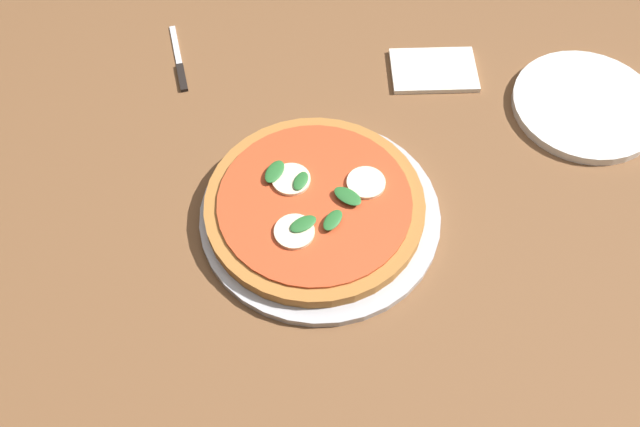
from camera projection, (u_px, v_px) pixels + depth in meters
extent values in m
plane|color=#2D2B28|center=(312.00, 403.00, 1.51)|extent=(6.00, 6.00, 0.00)
cube|color=brown|center=(307.00, 238.00, 0.94)|extent=(1.29, 1.07, 0.04)
cube|color=brown|center=(7.00, 174.00, 1.43)|extent=(0.07, 0.07, 0.66)
cube|color=brown|center=(537.00, 113.00, 1.52)|extent=(0.07, 0.07, 0.66)
cylinder|color=#B2B2B7|center=(320.00, 215.00, 0.92)|extent=(0.32, 0.32, 0.01)
cylinder|color=#B27033|center=(315.00, 206.00, 0.91)|extent=(0.29, 0.29, 0.02)
cylinder|color=#CC4723|center=(315.00, 201.00, 0.91)|extent=(0.25, 0.25, 0.00)
cylinder|color=beige|center=(366.00, 183.00, 0.92)|extent=(0.05, 0.05, 0.00)
cylinder|color=beige|center=(291.00, 179.00, 0.92)|extent=(0.05, 0.05, 0.00)
cylinder|color=beige|center=(294.00, 232.00, 0.87)|extent=(0.05, 0.05, 0.00)
ellipsoid|color=#286B2D|center=(301.00, 181.00, 0.91)|extent=(0.03, 0.04, 0.00)
ellipsoid|color=#286B2D|center=(275.00, 171.00, 0.92)|extent=(0.04, 0.04, 0.00)
ellipsoid|color=#286B2D|center=(348.00, 196.00, 0.90)|extent=(0.04, 0.04, 0.00)
ellipsoid|color=#286B2D|center=(303.00, 224.00, 0.88)|extent=(0.04, 0.03, 0.00)
ellipsoid|color=#286B2D|center=(333.00, 220.00, 0.88)|extent=(0.04, 0.04, 0.00)
cylinder|color=white|center=(585.00, 105.00, 1.03)|extent=(0.21, 0.21, 0.01)
cube|color=white|center=(434.00, 70.00, 1.07)|extent=(0.14, 0.10, 0.01)
cube|color=black|center=(182.00, 78.00, 1.07)|extent=(0.02, 0.06, 0.01)
cube|color=silver|center=(176.00, 46.00, 1.11)|extent=(0.02, 0.09, 0.00)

